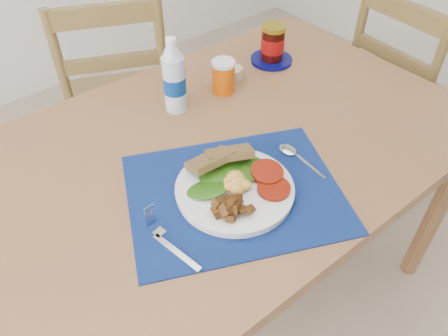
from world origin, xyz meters
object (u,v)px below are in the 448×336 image
object	(u,v)px
chair_end	(401,78)
water_bottle	(174,80)
jam_on_saucer	(272,46)
chair_far	(116,80)
breakfast_plate	(234,189)
juice_glass	(223,77)

from	to	relation	value
chair_end	water_bottle	bearing A→B (deg)	84.45
water_bottle	jam_on_saucer	bearing A→B (deg)	4.05
chair_far	breakfast_plate	bearing A→B (deg)	104.32
chair_far	water_bottle	xyz separation A→B (m)	(-0.05, -0.53, 0.28)
chair_end	jam_on_saucer	distance (m)	0.65
breakfast_plate	juice_glass	xyz separation A→B (m)	(0.26, 0.37, 0.03)
jam_on_saucer	water_bottle	bearing A→B (deg)	-175.95
chair_end	juice_glass	world-z (taller)	chair_end
chair_far	water_bottle	size ratio (longest dim) A/B	5.04
chair_far	water_bottle	bearing A→B (deg)	107.82
water_bottle	jam_on_saucer	size ratio (longest dim) A/B	1.57
breakfast_plate	water_bottle	xyz separation A→B (m)	(0.09, 0.38, 0.08)
chair_far	juice_glass	distance (m)	0.60
breakfast_plate	jam_on_saucer	bearing A→B (deg)	50.21
water_bottle	chair_far	bearing A→B (deg)	84.37
chair_far	water_bottle	distance (m)	0.60
juice_glass	water_bottle	bearing A→B (deg)	176.08
breakfast_plate	water_bottle	bearing A→B (deg)	87.30
juice_glass	jam_on_saucer	distance (m)	0.25
chair_far	jam_on_saucer	bearing A→B (deg)	149.01
breakfast_plate	juice_glass	distance (m)	0.45
juice_glass	chair_far	bearing A→B (deg)	102.06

